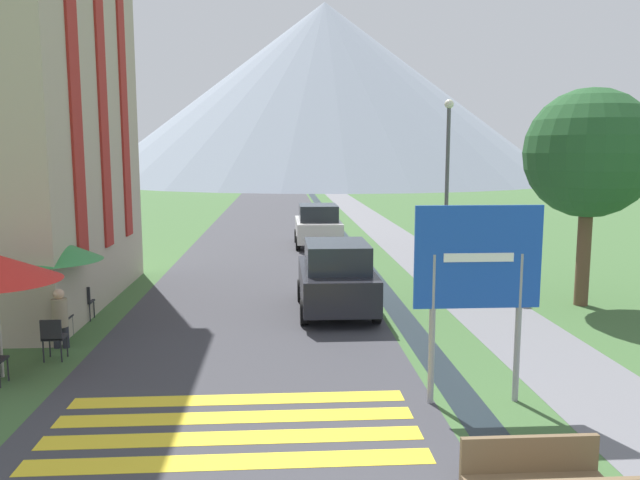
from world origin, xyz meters
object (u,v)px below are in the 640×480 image
(parked_car_far, at_px, (318,225))
(cafe_chair_near_right, at_px, (53,335))
(streetlamp, at_px, (447,176))
(tree_by_path, at_px, (589,154))
(parked_car_near, at_px, (336,277))
(cafe_umbrella_middle_green, at_px, (50,249))
(road_sign, at_px, (477,273))
(cafe_chair_far_right, at_px, (83,300))
(cafe_chair_far_left, at_px, (68,303))
(cafe_chair_middle, at_px, (60,315))
(person_seated_near, at_px, (73,300))
(person_seated_far, at_px, (60,315))

(parked_car_far, height_order, cafe_chair_near_right, parked_car_far)
(streetlamp, relative_size, tree_by_path, 0.99)
(parked_car_near, xyz_separation_m, cafe_umbrella_middle_green, (-6.47, -1.59, 1.04))
(streetlamp, bearing_deg, parked_car_far, 114.24)
(road_sign, relative_size, cafe_chair_far_right, 3.80)
(cafe_chair_near_right, bearing_deg, cafe_chair_far_left, 84.71)
(parked_car_near, relative_size, cafe_chair_near_right, 4.49)
(cafe_chair_far_left, xyz_separation_m, tree_by_path, (13.06, 1.04, 3.49))
(parked_car_far, relative_size, cafe_chair_middle, 4.55)
(tree_by_path, bearing_deg, parked_car_far, 120.11)
(cafe_chair_near_right, xyz_separation_m, person_seated_near, (-0.38, 2.38, 0.15))
(parked_car_far, xyz_separation_m, tree_by_path, (6.39, -11.03, 3.10))
(road_sign, distance_m, parked_car_near, 6.30)
(cafe_chair_near_right, distance_m, cafe_chair_middle, 1.57)
(parked_car_near, xyz_separation_m, cafe_chair_far_left, (-6.46, -0.71, -0.40))
(tree_by_path, bearing_deg, road_sign, -127.92)
(cafe_chair_near_right, distance_m, streetlamp, 12.16)
(road_sign, distance_m, tree_by_path, 8.16)
(road_sign, xyz_separation_m, cafe_chair_far_right, (-7.90, 5.49, -1.63))
(cafe_chair_far_right, xyz_separation_m, cafe_chair_near_right, (0.34, -2.98, 0.00))
(cafe_chair_near_right, relative_size, tree_by_path, 0.15)
(person_seated_far, bearing_deg, streetlamp, 32.18)
(cafe_chair_near_right, bearing_deg, cafe_umbrella_middle_green, 90.90)
(cafe_chair_near_right, bearing_deg, person_seated_near, 81.06)
(cafe_chair_near_right, xyz_separation_m, streetlamp, (9.58, 6.95, 2.80))
(tree_by_path, bearing_deg, cafe_chair_near_right, -163.21)
(cafe_chair_near_right, relative_size, person_seated_far, 0.68)
(road_sign, bearing_deg, parked_car_near, 106.22)
(cafe_chair_far_right, bearing_deg, person_seated_far, -57.80)
(cafe_umbrella_middle_green, bearing_deg, tree_by_path, 8.40)
(cafe_chair_far_left, height_order, cafe_chair_middle, same)
(cafe_chair_far_right, bearing_deg, streetlamp, 48.81)
(cafe_chair_far_right, bearing_deg, tree_by_path, 30.48)
(cafe_chair_near_right, bearing_deg, cafe_chair_far_right, 78.43)
(person_seated_far, bearing_deg, road_sign, -23.43)
(parked_car_near, bearing_deg, road_sign, -73.78)
(parked_car_near, distance_m, person_seated_near, 6.31)
(road_sign, xyz_separation_m, person_seated_near, (-7.95, 4.89, -1.48))
(parked_car_near, xyz_separation_m, parked_car_far, (0.21, 11.37, 0.00))
(cafe_chair_far_left, distance_m, cafe_chair_near_right, 2.78)
(person_seated_far, bearing_deg, cafe_chair_middle, 109.60)
(cafe_chair_far_left, xyz_separation_m, streetlamp, (10.19, 4.24, 2.80))
(cafe_umbrella_middle_green, relative_size, streetlamp, 0.40)
(person_seated_near, height_order, streetlamp, streetlamp)
(cafe_chair_far_left, bearing_deg, tree_by_path, 8.36)
(tree_by_path, bearing_deg, cafe_chair_far_right, -176.52)
(cafe_chair_far_left, relative_size, person_seated_far, 0.68)
(parked_car_far, height_order, cafe_chair_far_left, parked_car_far)
(cafe_chair_far_right, xyz_separation_m, cafe_umbrella_middle_green, (-0.29, -1.15, 1.43))
(cafe_chair_near_right, distance_m, tree_by_path, 13.46)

